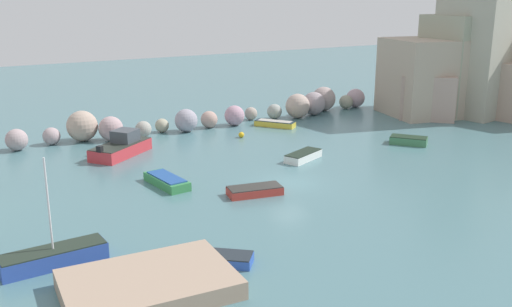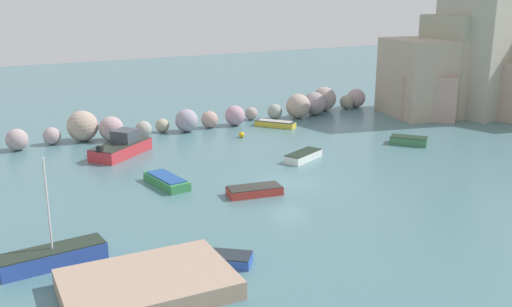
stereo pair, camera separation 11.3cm
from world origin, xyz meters
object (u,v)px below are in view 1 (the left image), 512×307
(channel_buoy, at_px, (241,135))
(moored_boat_1, at_px, (275,124))
(moored_boat_3, at_px, (167,181))
(moored_boat_2, at_px, (54,257))
(stone_dock, at_px, (149,284))
(moored_boat_7, at_px, (255,191))
(moored_boat_6, at_px, (221,258))
(moored_boat_4, at_px, (409,140))
(moored_boat_0, at_px, (303,156))
(moored_boat_5, at_px, (122,147))

(channel_buoy, height_order, moored_boat_1, moored_boat_1)
(moored_boat_3, bearing_deg, moored_boat_2, -53.90)
(moored_boat_1, relative_size, moored_boat_2, 0.71)
(stone_dock, relative_size, moored_boat_7, 1.96)
(moored_boat_3, distance_m, moored_boat_7, 6.42)
(moored_boat_1, xyz_separation_m, moored_boat_6, (-18.23, -24.23, -0.05))
(moored_boat_3, distance_m, moored_boat_4, 22.66)
(channel_buoy, bearing_deg, stone_dock, -126.94)
(moored_boat_6, bearing_deg, moored_boat_3, -59.68)
(stone_dock, xyz_separation_m, moored_boat_2, (-3.10, 4.92, 0.04))
(moored_boat_0, bearing_deg, stone_dock, -165.21)
(moored_boat_3, bearing_deg, moored_boat_1, 119.09)
(channel_buoy, bearing_deg, moored_boat_7, -115.37)
(channel_buoy, xyz_separation_m, moored_boat_1, (5.07, 2.27, 0.05))
(moored_boat_0, xyz_separation_m, moored_boat_1, (4.28, 11.18, -0.01))
(moored_boat_2, bearing_deg, stone_dock, -61.15)
(moored_boat_0, distance_m, moored_boat_1, 11.98)
(moored_boat_1, distance_m, moored_boat_5, 16.59)
(moored_boat_3, xyz_separation_m, moored_boat_5, (-0.30, 9.18, 0.37))
(channel_buoy, relative_size, moored_boat_7, 0.14)
(moored_boat_2, xyz_separation_m, moored_boat_4, (32.01, 8.56, -0.12))
(moored_boat_0, relative_size, moored_boat_4, 1.13)
(moored_boat_6, height_order, moored_boat_7, moored_boat_7)
(channel_buoy, bearing_deg, moored_boat_4, -39.25)
(stone_dock, relative_size, moored_boat_1, 1.89)
(channel_buoy, xyz_separation_m, moored_boat_7, (-6.69, -14.11, 0.02))
(stone_dock, xyz_separation_m, moored_boat_6, (4.12, 1.03, -0.17))
(channel_buoy, xyz_separation_m, moored_boat_6, (-13.16, -21.96, -0.01))
(moored_boat_0, bearing_deg, moored_boat_1, 45.92)
(moored_boat_1, bearing_deg, moored_boat_0, 122.74)
(moored_boat_0, xyz_separation_m, moored_boat_7, (-7.48, -5.20, -0.04))
(moored_boat_2, xyz_separation_m, moored_boat_7, (13.69, 3.96, -0.18))
(moored_boat_5, distance_m, moored_boat_6, 21.84)
(moored_boat_3, distance_m, moored_boat_5, 9.19)
(channel_buoy, relative_size, moored_boat_5, 0.09)
(channel_buoy, xyz_separation_m, moored_boat_4, (11.63, -9.50, 0.08))
(moored_boat_5, bearing_deg, moored_boat_4, -58.91)
(moored_boat_3, xyz_separation_m, moored_boat_4, (22.66, -0.13, 0.02))
(stone_dock, xyz_separation_m, moored_boat_7, (10.59, 8.88, -0.14))
(moored_boat_1, bearing_deg, moored_boat_3, 89.58)
(moored_boat_3, bearing_deg, channel_buoy, 123.56)
(stone_dock, height_order, channel_buoy, stone_dock)
(channel_buoy, xyz_separation_m, moored_boat_3, (-11.03, -9.38, 0.06))
(stone_dock, relative_size, moored_boat_2, 1.34)
(moored_boat_5, bearing_deg, moored_boat_3, -124.97)
(moored_boat_1, height_order, moored_boat_7, moored_boat_1)
(moored_boat_2, height_order, moored_boat_5, moored_boat_2)
(moored_boat_6, bearing_deg, moored_boat_0, -96.99)
(channel_buoy, distance_m, moored_boat_1, 5.55)
(moored_boat_2, bearing_deg, moored_boat_1, 35.28)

